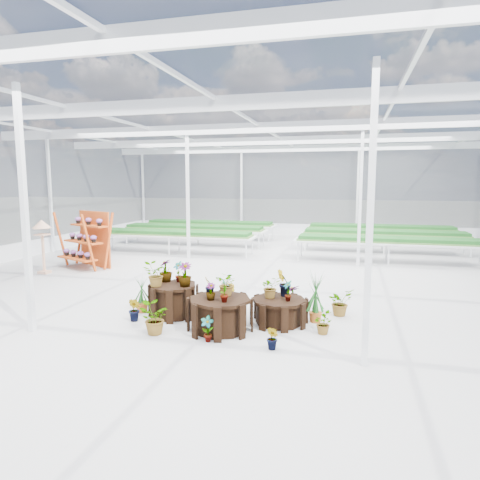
% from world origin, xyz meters
% --- Properties ---
extents(ground_plane, '(24.00, 24.00, 0.00)m').
position_xyz_m(ground_plane, '(0.00, 0.00, 0.00)').
color(ground_plane, gray).
rests_on(ground_plane, ground).
extents(greenhouse_shell, '(18.00, 24.00, 4.50)m').
position_xyz_m(greenhouse_shell, '(0.00, 0.00, 2.25)').
color(greenhouse_shell, white).
rests_on(greenhouse_shell, ground).
extents(steel_frame, '(18.00, 24.00, 4.50)m').
position_xyz_m(steel_frame, '(0.00, 0.00, 2.25)').
color(steel_frame, silver).
rests_on(steel_frame, ground).
extents(nursery_benches, '(16.00, 7.00, 0.84)m').
position_xyz_m(nursery_benches, '(0.00, 7.20, 0.42)').
color(nursery_benches, silver).
rests_on(nursery_benches, ground).
extents(plinth_tall, '(1.20, 1.20, 0.68)m').
position_xyz_m(plinth_tall, '(-0.78, -2.50, 0.34)').
color(plinth_tall, black).
rests_on(plinth_tall, ground).
extents(plinth_mid, '(1.44, 1.44, 0.63)m').
position_xyz_m(plinth_mid, '(0.42, -3.10, 0.32)').
color(plinth_mid, black).
rests_on(plinth_mid, ground).
extents(plinth_low, '(1.42, 1.42, 0.50)m').
position_xyz_m(plinth_low, '(1.42, -2.40, 0.25)').
color(plinth_low, black).
rests_on(plinth_low, ground).
extents(shelf_rack, '(1.95, 1.54, 1.83)m').
position_xyz_m(shelf_rack, '(-5.63, 1.51, 0.92)').
color(shelf_rack, '#B64514').
rests_on(shelf_rack, ground).
extents(bird_table, '(0.46, 0.46, 1.65)m').
position_xyz_m(bird_table, '(-6.32, 0.43, 0.83)').
color(bird_table, tan).
rests_on(bird_table, ground).
extents(nursery_plants, '(4.66, 2.69, 1.18)m').
position_xyz_m(nursery_plants, '(0.46, -2.47, 0.52)').
color(nursery_plants, '#184C1A').
rests_on(nursery_plants, ground).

